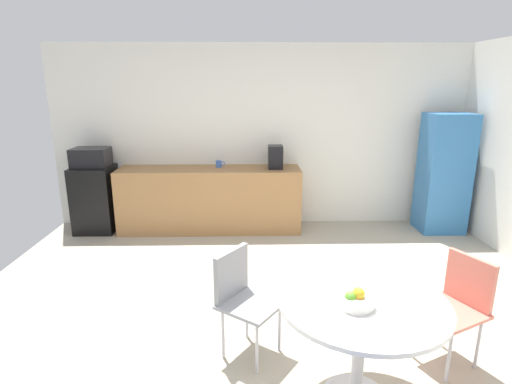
{
  "coord_description": "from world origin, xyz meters",
  "views": [
    {
      "loc": [
        -0.21,
        -2.92,
        2.06
      ],
      "look_at": [
        -0.11,
        1.19,
        0.95
      ],
      "focal_mm": 28.39,
      "sensor_mm": 36.0,
      "label": 1
    }
  ],
  "objects_px": {
    "mini_fridge": "(95,199)",
    "chair_coral": "(459,297)",
    "mug_green": "(273,165)",
    "fruit_bowl": "(356,299)",
    "mug_white": "(219,164)",
    "round_table": "(361,320)",
    "chair_gray": "(241,290)",
    "locker_cabinet": "(444,174)",
    "coffee_maker": "(275,157)",
    "microwave": "(91,157)"
  },
  "relations": [
    {
      "from": "mini_fridge",
      "to": "chair_coral",
      "type": "height_order",
      "value": "mini_fridge"
    },
    {
      "from": "mug_green",
      "to": "fruit_bowl",
      "type": "bearing_deg",
      "value": -85.26
    },
    {
      "from": "mini_fridge",
      "to": "mug_white",
      "type": "height_order",
      "value": "mug_white"
    },
    {
      "from": "round_table",
      "to": "chair_gray",
      "type": "xyz_separation_m",
      "value": [
        -0.77,
        0.55,
        -0.08
      ]
    },
    {
      "from": "locker_cabinet",
      "to": "mug_white",
      "type": "relative_size",
      "value": 12.92
    },
    {
      "from": "coffee_maker",
      "to": "chair_coral",
      "type": "bearing_deg",
      "value": -68.02
    },
    {
      "from": "chair_coral",
      "to": "fruit_bowl",
      "type": "height_order",
      "value": "fruit_bowl"
    },
    {
      "from": "round_table",
      "to": "mini_fridge",
      "type": "bearing_deg",
      "value": 130.87
    },
    {
      "from": "mini_fridge",
      "to": "chair_coral",
      "type": "xyz_separation_m",
      "value": [
        3.73,
        -2.91,
        0.05
      ]
    },
    {
      "from": "round_table",
      "to": "chair_gray",
      "type": "bearing_deg",
      "value": 144.22
    },
    {
      "from": "mug_green",
      "to": "coffee_maker",
      "type": "distance_m",
      "value": 0.12
    },
    {
      "from": "chair_coral",
      "to": "mug_white",
      "type": "distance_m",
      "value": 3.62
    },
    {
      "from": "mug_white",
      "to": "mug_green",
      "type": "height_order",
      "value": "same"
    },
    {
      "from": "microwave",
      "to": "chair_gray",
      "type": "height_order",
      "value": "microwave"
    },
    {
      "from": "microwave",
      "to": "fruit_bowl",
      "type": "bearing_deg",
      "value": -50.44
    },
    {
      "from": "microwave",
      "to": "locker_cabinet",
      "type": "relative_size",
      "value": 0.29
    },
    {
      "from": "round_table",
      "to": "mug_white",
      "type": "bearing_deg",
      "value": 108.11
    },
    {
      "from": "fruit_bowl",
      "to": "mug_green",
      "type": "xyz_separation_m",
      "value": [
        -0.28,
        3.41,
        0.14
      ]
    },
    {
      "from": "microwave",
      "to": "locker_cabinet",
      "type": "bearing_deg",
      "value": -1.17
    },
    {
      "from": "round_table",
      "to": "mug_green",
      "type": "distance_m",
      "value": 3.37
    },
    {
      "from": "chair_coral",
      "to": "round_table",
      "type": "bearing_deg",
      "value": -154.27
    },
    {
      "from": "coffee_maker",
      "to": "chair_gray",
      "type": "bearing_deg",
      "value": -99.16
    },
    {
      "from": "chair_coral",
      "to": "coffee_maker",
      "type": "relative_size",
      "value": 2.59
    },
    {
      "from": "microwave",
      "to": "chair_coral",
      "type": "distance_m",
      "value": 4.76
    },
    {
      "from": "round_table",
      "to": "mug_white",
      "type": "relative_size",
      "value": 8.21
    },
    {
      "from": "chair_coral",
      "to": "mug_green",
      "type": "xyz_separation_m",
      "value": [
        -1.2,
        2.92,
        0.43
      ]
    },
    {
      "from": "fruit_bowl",
      "to": "mug_white",
      "type": "height_order",
      "value": "mug_white"
    },
    {
      "from": "fruit_bowl",
      "to": "mug_white",
      "type": "distance_m",
      "value": 3.65
    },
    {
      "from": "chair_gray",
      "to": "mug_white",
      "type": "bearing_deg",
      "value": 96.94
    },
    {
      "from": "fruit_bowl",
      "to": "chair_coral",
      "type": "bearing_deg",
      "value": 28.11
    },
    {
      "from": "microwave",
      "to": "mug_green",
      "type": "bearing_deg",
      "value": 0.19
    },
    {
      "from": "mini_fridge",
      "to": "chair_gray",
      "type": "xyz_separation_m",
      "value": [
        2.11,
        -2.77,
        0.05
      ]
    },
    {
      "from": "round_table",
      "to": "fruit_bowl",
      "type": "distance_m",
      "value": 0.22
    },
    {
      "from": "microwave",
      "to": "round_table",
      "type": "relative_size",
      "value": 0.45
    },
    {
      "from": "chair_gray",
      "to": "mug_green",
      "type": "xyz_separation_m",
      "value": [
        0.42,
        2.78,
        0.43
      ]
    },
    {
      "from": "mug_green",
      "to": "mug_white",
      "type": "bearing_deg",
      "value": 173.75
    },
    {
      "from": "chair_coral",
      "to": "coffee_maker",
      "type": "distance_m",
      "value": 3.19
    },
    {
      "from": "locker_cabinet",
      "to": "fruit_bowl",
      "type": "relative_size",
      "value": 7.62
    },
    {
      "from": "round_table",
      "to": "coffee_maker",
      "type": "xyz_separation_m",
      "value": [
        -0.32,
        3.32,
        0.45
      ]
    },
    {
      "from": "chair_gray",
      "to": "mug_green",
      "type": "relative_size",
      "value": 6.43
    },
    {
      "from": "mini_fridge",
      "to": "chair_gray",
      "type": "height_order",
      "value": "mini_fridge"
    },
    {
      "from": "chair_coral",
      "to": "fruit_bowl",
      "type": "distance_m",
      "value": 1.08
    },
    {
      "from": "mini_fridge",
      "to": "locker_cabinet",
      "type": "distance_m",
      "value": 4.93
    },
    {
      "from": "mug_green",
      "to": "coffee_maker",
      "type": "xyz_separation_m",
      "value": [
        0.03,
        -0.01,
        0.11
      ]
    },
    {
      "from": "microwave",
      "to": "mug_green",
      "type": "relative_size",
      "value": 3.72
    },
    {
      "from": "chair_gray",
      "to": "locker_cabinet",
      "type": "bearing_deg",
      "value": 43.55
    },
    {
      "from": "fruit_bowl",
      "to": "round_table",
      "type": "bearing_deg",
      "value": 50.55
    },
    {
      "from": "locker_cabinet",
      "to": "coffee_maker",
      "type": "distance_m",
      "value": 2.37
    },
    {
      "from": "mini_fridge",
      "to": "microwave",
      "type": "distance_m",
      "value": 0.6
    },
    {
      "from": "chair_coral",
      "to": "mug_green",
      "type": "height_order",
      "value": "mug_green"
    }
  ]
}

